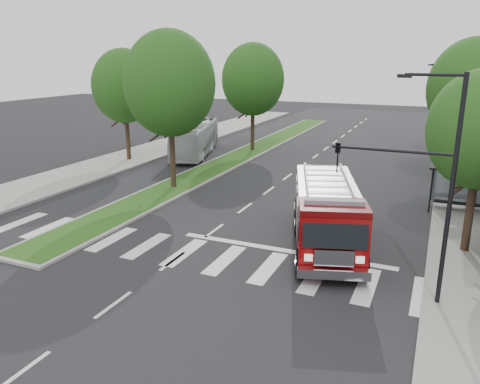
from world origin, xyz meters
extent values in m
plane|color=black|center=(0.00, 0.00, 0.00)|extent=(140.00, 140.00, 0.00)
cube|color=gray|center=(12.50, 10.00, 0.07)|extent=(5.00, 80.00, 0.15)
cube|color=gray|center=(-14.50, 10.00, 0.07)|extent=(5.00, 80.00, 0.15)
cube|color=gray|center=(-6.00, 18.00, 0.07)|extent=(3.00, 50.00, 0.14)
cube|color=#154915|center=(-6.00, 18.00, 0.14)|extent=(2.60, 49.50, 0.02)
cylinder|color=black|center=(9.80, 7.40, 1.25)|extent=(0.08, 0.08, 2.50)
cylinder|color=black|center=(9.80, 8.60, 1.25)|extent=(0.08, 0.08, 2.50)
cube|color=black|center=(11.20, 8.00, 2.55)|extent=(3.20, 1.60, 0.12)
cube|color=#8C99A5|center=(11.20, 8.70, 1.30)|extent=(2.80, 0.04, 1.80)
cube|color=black|center=(11.20, 8.00, 0.55)|extent=(2.40, 0.40, 0.08)
cylinder|color=black|center=(11.50, 2.00, 1.87)|extent=(0.36, 0.36, 3.74)
cylinder|color=black|center=(11.50, 14.00, 2.20)|extent=(0.36, 0.36, 4.40)
ellipsoid|color=#1B3B10|center=(11.50, 14.00, 6.50)|extent=(5.60, 5.60, 6.44)
cylinder|color=black|center=(11.50, 24.00, 1.98)|extent=(0.36, 0.36, 3.96)
ellipsoid|color=#1B3B10|center=(11.50, 24.00, 5.85)|extent=(5.00, 5.00, 5.75)
cylinder|color=black|center=(-6.00, 6.00, 2.31)|extent=(0.36, 0.36, 4.62)
ellipsoid|color=#1B3B10|center=(-6.00, 6.00, 6.83)|extent=(5.80, 5.80, 6.67)
cylinder|color=black|center=(-6.00, 20.00, 2.20)|extent=(0.36, 0.36, 4.40)
ellipsoid|color=#1B3B10|center=(-6.00, 20.00, 6.50)|extent=(5.60, 5.60, 6.44)
cylinder|color=black|center=(-14.00, 12.00, 2.09)|extent=(0.36, 0.36, 4.18)
ellipsoid|color=#1B3B10|center=(-14.00, 12.00, 6.17)|extent=(5.20, 5.20, 5.98)
cylinder|color=black|center=(10.50, -3.50, 4.00)|extent=(0.16, 0.16, 8.00)
cylinder|color=black|center=(9.60, -3.50, 7.90)|extent=(1.80, 0.10, 0.10)
cube|color=black|center=(8.70, -3.50, 7.85)|extent=(0.45, 0.20, 0.12)
cylinder|color=black|center=(8.50, -3.50, 5.40)|extent=(4.00, 0.10, 0.10)
imported|color=black|center=(6.70, -3.50, 5.00)|extent=(0.18, 0.22, 1.10)
cylinder|color=black|center=(10.50, 20.00, 4.00)|extent=(0.16, 0.16, 8.00)
cylinder|color=black|center=(9.60, 20.00, 7.90)|extent=(1.80, 0.10, 0.10)
cube|color=black|center=(8.70, 20.00, 7.85)|extent=(0.45, 0.20, 0.12)
cube|color=#510405|center=(5.52, 0.55, 0.53)|extent=(5.15, 9.23, 0.26)
cube|color=maroon|center=(5.27, 1.35, 1.63)|extent=(4.52, 7.22, 2.11)
cube|color=maroon|center=(6.49, -2.57, 1.63)|extent=(3.08, 2.60, 2.21)
cube|color=#B2B2B7|center=(5.27, 1.35, 2.74)|extent=(4.52, 7.22, 0.13)
cylinder|color=#B2B2B7|center=(4.36, 1.07, 2.95)|extent=(1.99, 6.06, 0.11)
cylinder|color=#B2B2B7|center=(6.17, 1.63, 2.95)|extent=(1.99, 6.06, 0.11)
cube|color=silver|center=(6.85, -3.73, 0.63)|extent=(2.72, 1.17, 0.37)
cube|color=#8C99A5|center=(6.49, -2.57, 3.05)|extent=(2.32, 1.04, 0.19)
cylinder|color=black|center=(5.43, -3.23, 0.58)|extent=(0.70, 1.22, 1.16)
cylinder|color=black|center=(7.74, -2.51, 0.58)|extent=(0.70, 1.22, 1.16)
cylinder|color=black|center=(4.11, 0.99, 0.58)|extent=(0.70, 1.22, 1.16)
cylinder|color=black|center=(6.42, 1.71, 0.58)|extent=(0.70, 1.22, 1.16)
cylinder|color=black|center=(3.36, 3.40, 0.58)|extent=(0.70, 1.22, 1.16)
cylinder|color=black|center=(5.67, 4.12, 0.58)|extent=(0.70, 1.22, 1.16)
imported|color=#BCBDC1|center=(-10.07, 16.51, 1.46)|extent=(5.45, 10.72, 2.91)
camera|label=1|loc=(9.99, -19.77, 8.44)|focal=35.00mm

